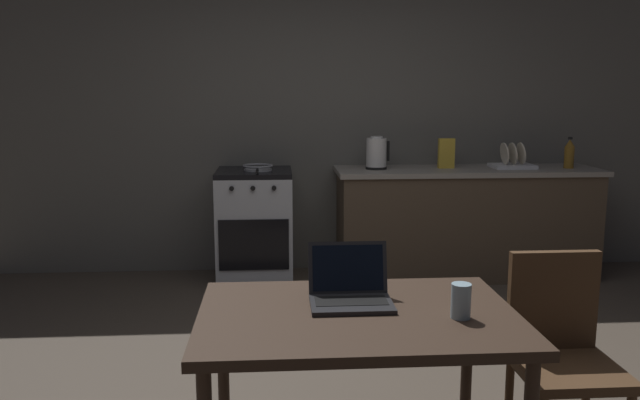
# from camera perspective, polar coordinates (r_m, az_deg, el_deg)

# --- Properties ---
(ground_plane) EXTENTS (12.00, 12.00, 0.00)m
(ground_plane) POSITION_cam_1_polar(r_m,az_deg,el_deg) (3.49, 2.45, -16.48)
(ground_plane) COLOR #473D33
(back_wall) EXTENTS (6.40, 0.10, 2.57)m
(back_wall) POSITION_cam_1_polar(r_m,az_deg,el_deg) (5.55, 2.87, 7.05)
(back_wall) COLOR #5A5852
(back_wall) RESTS_ON ground_plane
(kitchen_counter) EXTENTS (2.16, 0.64, 0.91)m
(kitchen_counter) POSITION_cam_1_polar(r_m,az_deg,el_deg) (5.50, 12.72, -1.91)
(kitchen_counter) COLOR #4C3D2D
(kitchen_counter) RESTS_ON ground_plane
(stove_oven) EXTENTS (0.60, 0.62, 0.91)m
(stove_oven) POSITION_cam_1_polar(r_m,az_deg,el_deg) (5.27, -5.79, -2.25)
(stove_oven) COLOR #B7BABF
(stove_oven) RESTS_ON ground_plane
(dining_table) EXTENTS (1.21, 0.83, 0.71)m
(dining_table) POSITION_cam_1_polar(r_m,az_deg,el_deg) (2.51, 3.34, -11.38)
(dining_table) COLOR #332319
(dining_table) RESTS_ON ground_plane
(chair) EXTENTS (0.40, 0.40, 0.88)m
(chair) POSITION_cam_1_polar(r_m,az_deg,el_deg) (2.87, 20.55, -12.09)
(chair) COLOR #4C331E
(chair) RESTS_ON ground_plane
(laptop) EXTENTS (0.32, 0.28, 0.22)m
(laptop) POSITION_cam_1_polar(r_m,az_deg,el_deg) (2.56, 2.70, -8.12)
(laptop) COLOR #232326
(laptop) RESTS_ON dining_table
(electric_kettle) EXTENTS (0.19, 0.17, 0.27)m
(electric_kettle) POSITION_cam_1_polar(r_m,az_deg,el_deg) (5.25, 5.02, 4.13)
(electric_kettle) COLOR black
(electric_kettle) RESTS_ON kitchen_counter
(bottle) EXTENTS (0.08, 0.08, 0.26)m
(bottle) POSITION_cam_1_polar(r_m,az_deg,el_deg) (5.67, 21.20, 3.85)
(bottle) COLOR #8C601E
(bottle) RESTS_ON kitchen_counter
(frying_pan) EXTENTS (0.24, 0.41, 0.05)m
(frying_pan) POSITION_cam_1_polar(r_m,az_deg,el_deg) (5.17, -5.53, 2.89)
(frying_pan) COLOR gray
(frying_pan) RESTS_ON stove_oven
(drinking_glass) EXTENTS (0.07, 0.07, 0.13)m
(drinking_glass) POSITION_cam_1_polar(r_m,az_deg,el_deg) (2.45, 12.36, -8.71)
(drinking_glass) COLOR #99B7C6
(drinking_glass) RESTS_ON dining_table
(cereal_box) EXTENTS (0.13, 0.05, 0.24)m
(cereal_box) POSITION_cam_1_polar(r_m,az_deg,el_deg) (5.39, 11.12, 4.08)
(cereal_box) COLOR gold
(cereal_box) RESTS_ON kitchen_counter
(dish_rack) EXTENTS (0.34, 0.26, 0.21)m
(dish_rack) POSITION_cam_1_polar(r_m,az_deg,el_deg) (5.55, 16.67, 3.23)
(dish_rack) COLOR silver
(dish_rack) RESTS_ON kitchen_counter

